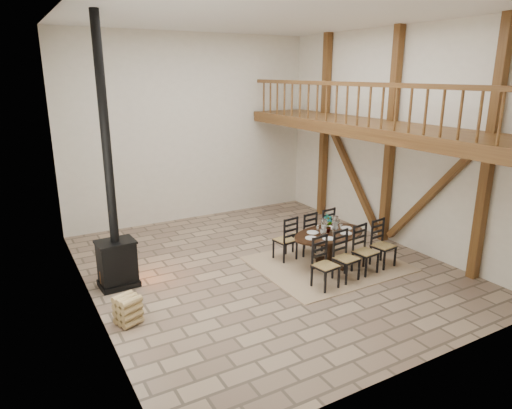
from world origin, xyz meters
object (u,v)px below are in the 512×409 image
dining_table (331,249)px  log_basket (115,276)px  wood_stove (114,232)px  log_stack (128,310)px

dining_table → log_basket: size_ratio=3.89×
wood_stove → log_basket: wood_stove is taller
log_basket → log_stack: (-0.13, -1.53, 0.05)m
dining_table → log_stack: (-4.38, -0.22, -0.12)m
dining_table → log_basket: dining_table is taller
wood_stove → log_stack: wood_stove is taller
dining_table → wood_stove: 4.43m
wood_stove → log_basket: size_ratio=8.99×
dining_table → wood_stove: wood_stove is taller
wood_stove → log_basket: bearing=139.7°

